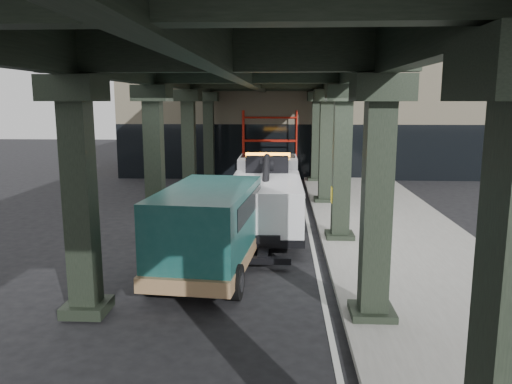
% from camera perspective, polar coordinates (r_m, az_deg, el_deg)
% --- Properties ---
extents(ground, '(90.00, 90.00, 0.00)m').
position_cam_1_polar(ground, '(14.53, 0.04, -7.72)').
color(ground, black).
rests_on(ground, ground).
extents(sidewalk, '(5.00, 40.00, 0.15)m').
position_cam_1_polar(sidewalk, '(16.83, 15.97, -5.32)').
color(sidewalk, gray).
rests_on(sidewalk, ground).
extents(lane_stripe, '(0.12, 38.00, 0.01)m').
position_cam_1_polar(lane_stripe, '(16.45, 6.36, -5.59)').
color(lane_stripe, silver).
rests_on(lane_stripe, ground).
extents(viaduct, '(7.40, 32.00, 6.40)m').
position_cam_1_polar(viaduct, '(15.87, -1.05, 13.80)').
color(viaduct, black).
rests_on(viaduct, ground).
extents(building, '(22.00, 10.00, 8.00)m').
position_cam_1_polar(building, '(33.82, 5.28, 9.44)').
color(building, '#C6B793').
rests_on(building, ground).
extents(scaffolding, '(3.08, 0.88, 4.00)m').
position_cam_1_polar(scaffolding, '(28.55, 1.59, 5.52)').
color(scaffolding, '#B71C0E').
rests_on(scaffolding, ground).
extents(tow_truck, '(2.53, 8.15, 2.66)m').
position_cam_1_polar(tow_truck, '(17.88, 1.24, 0.00)').
color(tow_truck, black).
rests_on(tow_truck, ground).
extents(towed_van, '(2.77, 5.92, 2.33)m').
position_cam_1_polar(towed_van, '(13.27, -5.14, -3.88)').
color(towed_van, '#134440').
rests_on(towed_van, ground).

